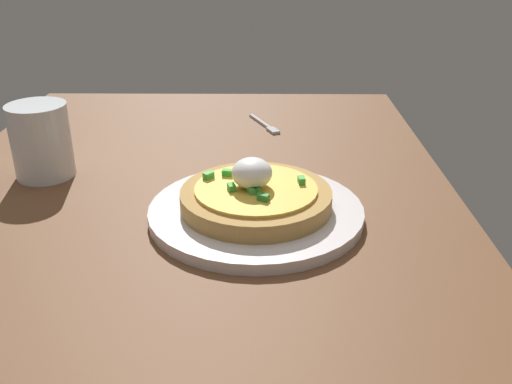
% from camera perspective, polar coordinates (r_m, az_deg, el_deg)
% --- Properties ---
extents(dining_table, '(1.15, 0.71, 0.03)m').
position_cam_1_polar(dining_table, '(0.71, -7.21, -4.17)').
color(dining_table, brown).
rests_on(dining_table, ground).
extents(plate, '(0.26, 0.26, 0.01)m').
position_cam_1_polar(plate, '(0.70, 0.00, -1.99)').
color(plate, silver).
rests_on(plate, dining_table).
extents(pizza, '(0.18, 0.18, 0.06)m').
position_cam_1_polar(pizza, '(0.69, -0.04, -0.33)').
color(pizza, '#B18747').
rests_on(pizza, plate).
extents(cup_near, '(0.08, 0.08, 0.10)m').
position_cam_1_polar(cup_near, '(0.86, -20.52, 4.45)').
color(cup_near, silver).
rests_on(cup_near, dining_table).
extents(fork, '(0.10, 0.05, 0.01)m').
position_cam_1_polar(fork, '(1.02, 0.96, 6.64)').
color(fork, '#B7B7BC').
rests_on(fork, dining_table).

